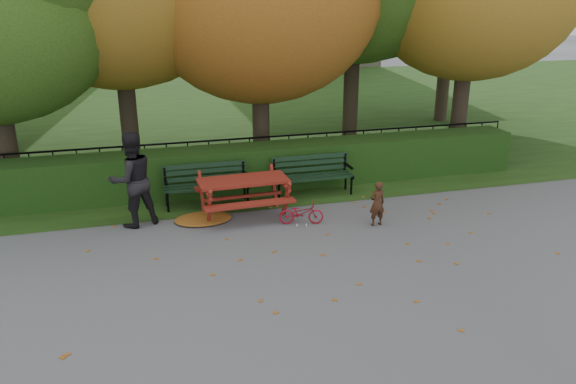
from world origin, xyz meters
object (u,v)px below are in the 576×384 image
object	(u,v)px
bench_left	(206,181)
child	(377,204)
picnic_table	(243,187)
adult	(132,180)
bench_right	(312,172)
bicycle	(301,213)

from	to	relation	value
bench_left	child	distance (m)	3.71
picnic_table	adult	world-z (taller)	adult
bench_right	adult	xyz separation A→B (m)	(-3.91, -0.80, 0.42)
picnic_table	bicycle	xyz separation A→B (m)	(1.00, -0.80, -0.37)
bench_right	picnic_table	world-z (taller)	bench_right
bench_right	bicycle	distance (m)	1.82
bench_right	adult	distance (m)	4.02
bench_left	bench_right	distance (m)	2.40
picnic_table	child	xyz separation A→B (m)	(2.42, -1.25, -0.15)
bench_left	picnic_table	distance (m)	1.06
bench_left	child	bearing A→B (deg)	-34.20
child	adult	world-z (taller)	adult
bench_left	adult	size ratio (longest dim) A/B	0.96
picnic_table	adult	size ratio (longest dim) A/B	0.99
child	bicycle	world-z (taller)	child
adult	bicycle	xyz separation A→B (m)	(3.16, -0.83, -0.71)
bench_right	child	world-z (taller)	child
bench_right	bicycle	bearing A→B (deg)	-114.68
adult	bicycle	world-z (taller)	adult
adult	bicycle	size ratio (longest dim) A/B	2.13
bench_left	child	world-z (taller)	child
child	adult	xyz separation A→B (m)	(-4.58, 1.28, 0.49)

